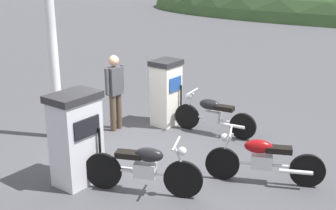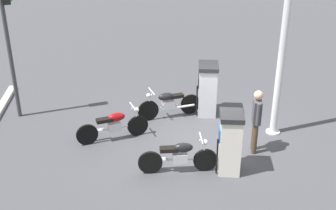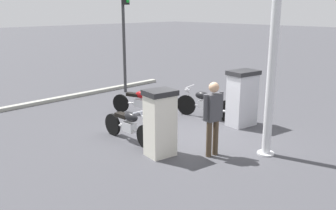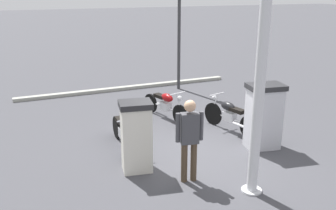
{
  "view_description": "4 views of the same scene",
  "coord_description": "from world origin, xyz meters",
  "px_view_note": "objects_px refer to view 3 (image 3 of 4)",
  "views": [
    {
      "loc": [
        4.16,
        -6.8,
        3.61
      ],
      "look_at": [
        0.36,
        0.36,
        0.96
      ],
      "focal_mm": 45.43,
      "sensor_mm": 36.0,
      "label": 1
    },
    {
      "loc": [
        1.83,
        10.28,
        5.87
      ],
      "look_at": [
        1.0,
        0.06,
        1.1
      ],
      "focal_mm": 45.31,
      "sensor_mm": 36.0,
      "label": 2
    },
    {
      "loc": [
        -6.2,
        7.06,
        3.34
      ],
      "look_at": [
        0.8,
        0.23,
        0.73
      ],
      "focal_mm": 39.09,
      "sensor_mm": 36.0,
      "label": 3
    },
    {
      "loc": [
        -7.42,
        3.72,
        3.85
      ],
      "look_at": [
        1.39,
        0.19,
        0.8
      ],
      "focal_mm": 39.72,
      "sensor_mm": 36.0,
      "label": 4
    }
  ],
  "objects_px": {
    "motorcycle_near_pump": "(205,103)",
    "motorcycle_far_pump": "(129,125)",
    "attendant_person": "(213,114)",
    "fuel_pump_far": "(160,123)",
    "fuel_pump_near": "(242,98)",
    "roadside_traffic_light": "(125,21)",
    "canopy_support_pole": "(273,57)",
    "motorcycle_extra": "(140,102)"
  },
  "relations": [
    {
      "from": "attendant_person",
      "to": "roadside_traffic_light",
      "type": "xyz_separation_m",
      "value": [
        6.62,
        -2.68,
        1.81
      ]
    },
    {
      "from": "fuel_pump_near",
      "to": "motorcycle_extra",
      "type": "bearing_deg",
      "value": 27.21
    },
    {
      "from": "attendant_person",
      "to": "fuel_pump_far",
      "type": "bearing_deg",
      "value": 44.54
    },
    {
      "from": "motorcycle_far_pump",
      "to": "motorcycle_extra",
      "type": "height_order",
      "value": "motorcycle_extra"
    },
    {
      "from": "fuel_pump_near",
      "to": "motorcycle_far_pump",
      "type": "distance_m",
      "value": 3.44
    },
    {
      "from": "fuel_pump_far",
      "to": "canopy_support_pole",
      "type": "relative_size",
      "value": 0.33
    },
    {
      "from": "motorcycle_near_pump",
      "to": "motorcycle_far_pump",
      "type": "height_order",
      "value": "motorcycle_near_pump"
    },
    {
      "from": "motorcycle_near_pump",
      "to": "canopy_support_pole",
      "type": "distance_m",
      "value": 3.65
    },
    {
      "from": "motorcycle_near_pump",
      "to": "motorcycle_extra",
      "type": "bearing_deg",
      "value": 37.83
    },
    {
      "from": "motorcycle_far_pump",
      "to": "roadside_traffic_light",
      "type": "bearing_deg",
      "value": -37.4
    },
    {
      "from": "motorcycle_extra",
      "to": "motorcycle_far_pump",
      "type": "bearing_deg",
      "value": 133.16
    },
    {
      "from": "motorcycle_extra",
      "to": "attendant_person",
      "type": "bearing_deg",
      "value": 165.82
    },
    {
      "from": "fuel_pump_far",
      "to": "motorcycle_near_pump",
      "type": "relative_size",
      "value": 0.79
    },
    {
      "from": "motorcycle_near_pump",
      "to": "roadside_traffic_light",
      "type": "distance_m",
      "value": 5.14
    },
    {
      "from": "fuel_pump_far",
      "to": "canopy_support_pole",
      "type": "xyz_separation_m",
      "value": [
        -1.7,
        -1.82,
        1.5
      ]
    },
    {
      "from": "motorcycle_far_pump",
      "to": "motorcycle_extra",
      "type": "xyz_separation_m",
      "value": [
        1.63,
        -1.74,
        0.01
      ]
    },
    {
      "from": "canopy_support_pole",
      "to": "motorcycle_extra",
      "type": "bearing_deg",
      "value": 0.47
    },
    {
      "from": "motorcycle_extra",
      "to": "canopy_support_pole",
      "type": "distance_m",
      "value": 4.9
    },
    {
      "from": "motorcycle_far_pump",
      "to": "canopy_support_pole",
      "type": "height_order",
      "value": "canopy_support_pole"
    },
    {
      "from": "motorcycle_far_pump",
      "to": "fuel_pump_far",
      "type": "bearing_deg",
      "value": 177.95
    },
    {
      "from": "motorcycle_extra",
      "to": "fuel_pump_far",
      "type": "bearing_deg",
      "value": 147.92
    },
    {
      "from": "motorcycle_near_pump",
      "to": "canopy_support_pole",
      "type": "xyz_separation_m",
      "value": [
        -2.92,
        1.22,
        1.82
      ]
    },
    {
      "from": "motorcycle_far_pump",
      "to": "attendant_person",
      "type": "xyz_separation_m",
      "value": [
        -2.07,
        -0.8,
        0.57
      ]
    },
    {
      "from": "fuel_pump_far",
      "to": "roadside_traffic_light",
      "type": "distance_m",
      "value": 7.05
    },
    {
      "from": "motorcycle_far_pump",
      "to": "motorcycle_extra",
      "type": "distance_m",
      "value": 2.38
    },
    {
      "from": "attendant_person",
      "to": "canopy_support_pole",
      "type": "xyz_separation_m",
      "value": [
        -0.84,
        -0.97,
        1.28
      ]
    },
    {
      "from": "fuel_pump_near",
      "to": "motorcycle_near_pump",
      "type": "distance_m",
      "value": 1.28
    },
    {
      "from": "roadside_traffic_light",
      "to": "canopy_support_pole",
      "type": "relative_size",
      "value": 0.88
    },
    {
      "from": "motorcycle_extra",
      "to": "attendant_person",
      "type": "xyz_separation_m",
      "value": [
        -3.7,
        0.94,
        0.56
      ]
    },
    {
      "from": "motorcycle_near_pump",
      "to": "canopy_support_pole",
      "type": "bearing_deg",
      "value": 157.22
    },
    {
      "from": "fuel_pump_near",
      "to": "motorcycle_extra",
      "type": "xyz_separation_m",
      "value": [
        2.84,
        1.46,
        -0.37
      ]
    },
    {
      "from": "motorcycle_extra",
      "to": "roadside_traffic_light",
      "type": "distance_m",
      "value": 4.14
    },
    {
      "from": "motorcycle_extra",
      "to": "roadside_traffic_light",
      "type": "height_order",
      "value": "roadside_traffic_light"
    },
    {
      "from": "fuel_pump_near",
      "to": "roadside_traffic_light",
      "type": "relative_size",
      "value": 0.39
    },
    {
      "from": "motorcycle_near_pump",
      "to": "motorcycle_far_pump",
      "type": "bearing_deg",
      "value": 90.11
    },
    {
      "from": "motorcycle_far_pump",
      "to": "attendant_person",
      "type": "bearing_deg",
      "value": -158.82
    },
    {
      "from": "roadside_traffic_light",
      "to": "canopy_support_pole",
      "type": "bearing_deg",
      "value": 167.14
    },
    {
      "from": "attendant_person",
      "to": "roadside_traffic_light",
      "type": "relative_size",
      "value": 0.42
    },
    {
      "from": "fuel_pump_far",
      "to": "attendant_person",
      "type": "xyz_separation_m",
      "value": [
        -0.86,
        -0.85,
        0.22
      ]
    },
    {
      "from": "fuel_pump_near",
      "to": "fuel_pump_far",
      "type": "bearing_deg",
      "value": 89.99
    },
    {
      "from": "attendant_person",
      "to": "canopy_support_pole",
      "type": "distance_m",
      "value": 1.81
    },
    {
      "from": "fuel_pump_near",
      "to": "fuel_pump_far",
      "type": "height_order",
      "value": "fuel_pump_near"
    }
  ]
}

